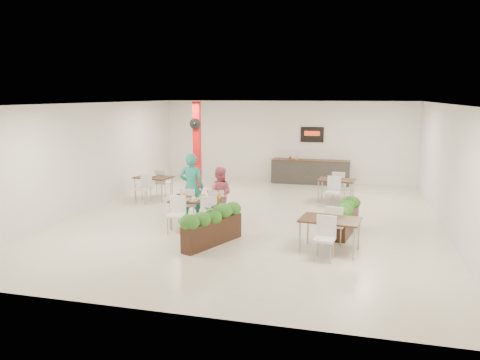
{
  "coord_description": "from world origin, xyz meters",
  "views": [
    {
      "loc": [
        2.8,
        -12.47,
        3.43
      ],
      "look_at": [
        -0.37,
        -0.09,
        1.1
      ],
      "focal_mm": 35.0,
      "sensor_mm": 36.0,
      "label": 1
    }
  ],
  "objects_px": {
    "red_column": "(197,144)",
    "diner_woman": "(219,195)",
    "diner_man": "(192,187)",
    "side_table_c": "(330,224)",
    "service_counter": "(310,171)",
    "planter_left": "(212,224)",
    "main_table": "(197,204)",
    "side_table_a": "(153,180)",
    "planter_right": "(347,214)",
    "side_table_b": "(336,183)"
  },
  "relations": [
    {
      "from": "diner_man",
      "to": "side_table_b",
      "type": "xyz_separation_m",
      "value": [
        3.76,
        3.21,
        -0.31
      ]
    },
    {
      "from": "diner_man",
      "to": "diner_woman",
      "type": "distance_m",
      "value": 0.82
    },
    {
      "from": "service_counter",
      "to": "side_table_c",
      "type": "relative_size",
      "value": 1.81
    },
    {
      "from": "main_table",
      "to": "diner_woman",
      "type": "bearing_deg",
      "value": 58.02
    },
    {
      "from": "main_table",
      "to": "side_table_c",
      "type": "height_order",
      "value": "same"
    },
    {
      "from": "diner_woman",
      "to": "red_column",
      "type": "bearing_deg",
      "value": -67.68
    },
    {
      "from": "main_table",
      "to": "planter_left",
      "type": "bearing_deg",
      "value": -57.51
    },
    {
      "from": "side_table_c",
      "to": "side_table_a",
      "type": "bearing_deg",
      "value": 154.16
    },
    {
      "from": "side_table_a",
      "to": "side_table_c",
      "type": "distance_m",
      "value": 7.24
    },
    {
      "from": "side_table_b",
      "to": "main_table",
      "type": "bearing_deg",
      "value": -124.79
    },
    {
      "from": "side_table_b",
      "to": "side_table_c",
      "type": "bearing_deg",
      "value": -82.29
    },
    {
      "from": "planter_left",
      "to": "side_table_a",
      "type": "relative_size",
      "value": 1.07
    },
    {
      "from": "diner_man",
      "to": "planter_left",
      "type": "distance_m",
      "value": 2.35
    },
    {
      "from": "service_counter",
      "to": "side_table_c",
      "type": "height_order",
      "value": "service_counter"
    },
    {
      "from": "service_counter",
      "to": "diner_man",
      "type": "distance_m",
      "value": 6.77
    },
    {
      "from": "side_table_b",
      "to": "side_table_c",
      "type": "xyz_separation_m",
      "value": [
        0.12,
        -4.98,
        0.01
      ]
    },
    {
      "from": "service_counter",
      "to": "planter_left",
      "type": "xyz_separation_m",
      "value": [
        -1.4,
        -8.18,
        0.01
      ]
    },
    {
      "from": "side_table_a",
      "to": "side_table_c",
      "type": "height_order",
      "value": "same"
    },
    {
      "from": "diner_man",
      "to": "planter_left",
      "type": "xyz_separation_m",
      "value": [
        1.22,
        -1.96,
        -0.43
      ]
    },
    {
      "from": "red_column",
      "to": "diner_woman",
      "type": "bearing_deg",
      "value": -63.46
    },
    {
      "from": "planter_left",
      "to": "side_table_b",
      "type": "bearing_deg",
      "value": 63.84
    },
    {
      "from": "red_column",
      "to": "side_table_a",
      "type": "xyz_separation_m",
      "value": [
        -0.79,
        -2.14,
        -1.02
      ]
    },
    {
      "from": "red_column",
      "to": "side_table_b",
      "type": "height_order",
      "value": "red_column"
    },
    {
      "from": "red_column",
      "to": "side_table_c",
      "type": "xyz_separation_m",
      "value": [
        5.26,
        -6.12,
        -1.01
      ]
    },
    {
      "from": "service_counter",
      "to": "red_column",
      "type": "bearing_deg",
      "value": -155.0
    },
    {
      "from": "side_table_c",
      "to": "red_column",
      "type": "bearing_deg",
      "value": 138.17
    },
    {
      "from": "main_table",
      "to": "side_table_b",
      "type": "relative_size",
      "value": 1.03
    },
    {
      "from": "service_counter",
      "to": "planter_left",
      "type": "height_order",
      "value": "service_counter"
    },
    {
      "from": "side_table_b",
      "to": "planter_left",
      "type": "bearing_deg",
      "value": -109.83
    },
    {
      "from": "side_table_a",
      "to": "side_table_c",
      "type": "relative_size",
      "value": 1.0
    },
    {
      "from": "side_table_a",
      "to": "side_table_c",
      "type": "xyz_separation_m",
      "value": [
        6.05,
        -3.98,
        0.01
      ]
    },
    {
      "from": "red_column",
      "to": "planter_right",
      "type": "bearing_deg",
      "value": -39.52
    },
    {
      "from": "main_table",
      "to": "side_table_a",
      "type": "bearing_deg",
      "value": 131.7
    },
    {
      "from": "service_counter",
      "to": "diner_woman",
      "type": "height_order",
      "value": "service_counter"
    },
    {
      "from": "main_table",
      "to": "side_table_b",
      "type": "xyz_separation_m",
      "value": [
        3.37,
        3.86,
        -0.01
      ]
    },
    {
      "from": "service_counter",
      "to": "planter_right",
      "type": "height_order",
      "value": "service_counter"
    },
    {
      "from": "main_table",
      "to": "planter_right",
      "type": "relative_size",
      "value": 0.94
    },
    {
      "from": "planter_right",
      "to": "diner_woman",
      "type": "bearing_deg",
      "value": 175.83
    },
    {
      "from": "main_table",
      "to": "planter_right",
      "type": "distance_m",
      "value": 3.84
    },
    {
      "from": "side_table_a",
      "to": "side_table_b",
      "type": "distance_m",
      "value": 6.01
    },
    {
      "from": "side_table_a",
      "to": "side_table_b",
      "type": "relative_size",
      "value": 1.01
    },
    {
      "from": "diner_woman",
      "to": "main_table",
      "type": "bearing_deg",
      "value": 53.8
    },
    {
      "from": "main_table",
      "to": "diner_woman",
      "type": "xyz_separation_m",
      "value": [
        0.41,
        0.66,
        0.12
      ]
    },
    {
      "from": "side_table_a",
      "to": "side_table_c",
      "type": "bearing_deg",
      "value": -24.45
    },
    {
      "from": "diner_woman",
      "to": "side_table_a",
      "type": "bearing_deg",
      "value": -40.96
    },
    {
      "from": "main_table",
      "to": "diner_woman",
      "type": "distance_m",
      "value": 0.78
    },
    {
      "from": "service_counter",
      "to": "side_table_a",
      "type": "relative_size",
      "value": 1.8
    },
    {
      "from": "diner_woman",
      "to": "side_table_b",
      "type": "relative_size",
      "value": 0.92
    },
    {
      "from": "diner_woman",
      "to": "side_table_b",
      "type": "height_order",
      "value": "diner_woman"
    },
    {
      "from": "red_column",
      "to": "service_counter",
      "type": "distance_m",
      "value": 4.56
    }
  ]
}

